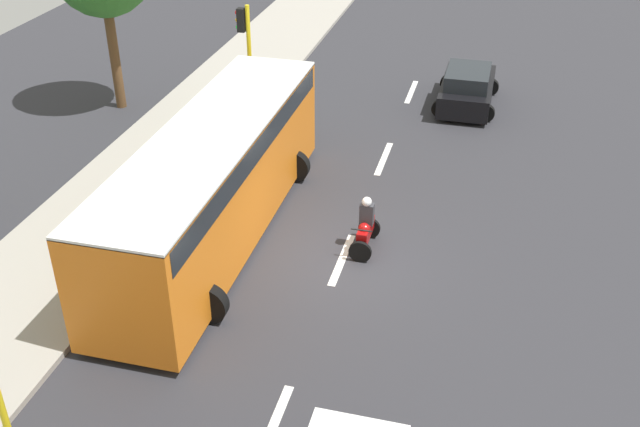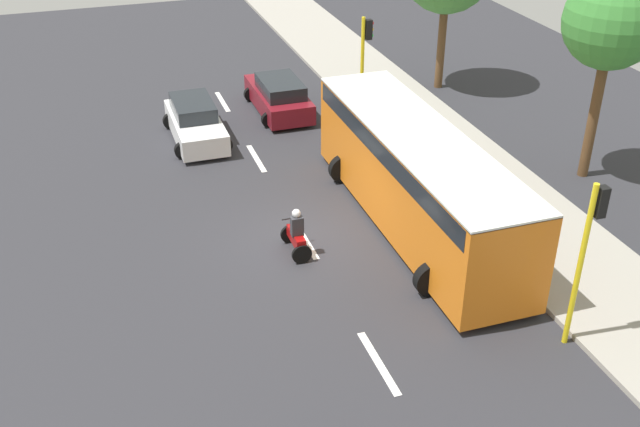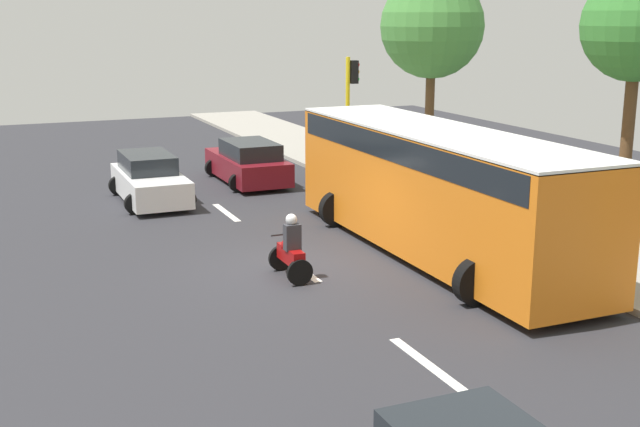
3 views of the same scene
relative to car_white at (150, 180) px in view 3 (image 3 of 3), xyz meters
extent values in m
cube|color=#2D2D33|center=(1.80, -8.43, -0.76)|extent=(40.00, 60.00, 0.10)
cube|color=#9E998E|center=(8.80, -8.43, -0.64)|extent=(4.00, 60.00, 0.15)
cube|color=white|center=(1.80, -14.43, -0.71)|extent=(0.20, 2.40, 0.01)
cube|color=white|center=(1.80, -8.43, -0.71)|extent=(0.20, 2.40, 0.01)
cube|color=white|center=(1.80, -2.43, -0.71)|extent=(0.20, 2.40, 0.01)
cube|color=white|center=(1.80, 3.57, -0.71)|extent=(0.20, 2.40, 0.01)
cube|color=white|center=(0.00, -0.08, -0.15)|extent=(1.77, 4.42, 0.80)
cube|color=#1E2328|center=(0.00, 0.27, 0.53)|extent=(1.49, 2.48, 0.56)
cylinder|color=black|center=(0.77, -1.54, -0.39)|extent=(0.64, 0.22, 0.64)
cylinder|color=black|center=(-0.77, -1.54, -0.39)|extent=(0.64, 0.22, 0.64)
cylinder|color=black|center=(0.77, 1.38, -0.39)|extent=(0.64, 0.22, 0.64)
cylinder|color=black|center=(-0.77, 1.38, -0.39)|extent=(0.64, 0.22, 0.64)
cube|color=maroon|center=(3.85, 1.74, -0.15)|extent=(1.86, 4.55, 0.80)
cube|color=#1E2328|center=(3.85, 1.37, 0.53)|extent=(1.57, 2.55, 0.56)
cylinder|color=black|center=(3.03, 3.24, -0.39)|extent=(0.64, 0.22, 0.64)
cylinder|color=black|center=(4.67, 3.24, -0.39)|extent=(0.64, 0.22, 0.64)
cylinder|color=black|center=(3.03, 0.24, -0.39)|extent=(0.64, 0.22, 0.64)
cylinder|color=black|center=(4.67, 0.24, -0.39)|extent=(0.64, 0.22, 0.64)
cube|color=orange|center=(5.32, -8.73, 0.94)|extent=(2.50, 11.00, 2.90)
cube|color=black|center=(5.32, -8.73, 2.04)|extent=(2.52, 10.56, 0.60)
cube|color=white|center=(5.32, -8.73, 2.41)|extent=(2.50, 11.00, 0.08)
cylinder|color=black|center=(4.22, -5.21, -0.21)|extent=(1.00, 0.30, 1.00)
cylinder|color=black|center=(6.42, -5.21, -0.21)|extent=(1.00, 0.30, 1.00)
cylinder|color=black|center=(4.22, -12.25, -0.21)|extent=(1.00, 0.30, 1.00)
cylinder|color=black|center=(6.42, -12.25, -0.21)|extent=(1.00, 0.30, 1.00)
cylinder|color=black|center=(1.33, -8.47, -0.41)|extent=(0.60, 0.10, 0.60)
cylinder|color=black|center=(1.33, -9.67, -0.41)|extent=(0.60, 0.10, 0.60)
cube|color=#990C0C|center=(1.33, -9.12, -0.16)|extent=(0.28, 1.10, 0.36)
sphere|color=#990C0C|center=(1.33, -8.92, 0.02)|extent=(0.32, 0.32, 0.32)
cylinder|color=black|center=(1.33, -8.57, 0.19)|extent=(0.55, 0.04, 0.04)
cube|color=#333338|center=(1.33, -9.22, 0.29)|extent=(0.36, 0.24, 0.60)
sphere|color=silver|center=(1.33, -9.17, 0.69)|extent=(0.26, 0.26, 0.26)
cylinder|color=#3F3F3F|center=(7.76, -1.39, -0.14)|extent=(0.16, 0.16, 0.85)
cylinder|color=#3F3F3F|center=(7.96, -1.39, -0.14)|extent=(0.16, 0.16, 0.85)
cube|color=#2659B2|center=(7.86, -1.39, 0.59)|extent=(0.40, 0.24, 0.60)
sphere|color=tan|center=(7.86, -1.39, 1.02)|extent=(0.22, 0.22, 0.22)
cylinder|color=yellow|center=(6.55, -0.92, 1.54)|extent=(0.14, 0.14, 4.50)
cube|color=black|center=(6.77, -0.92, 3.29)|extent=(0.24, 0.24, 0.76)
sphere|color=red|center=(6.89, -0.92, 3.53)|extent=(0.16, 0.16, 0.16)
sphere|color=#F2A50C|center=(6.89, -0.92, 3.29)|extent=(0.16, 0.16, 0.16)
sphere|color=green|center=(6.89, -0.92, 3.05)|extent=(0.16, 0.16, 0.16)
cylinder|color=brown|center=(12.54, -7.44, 1.51)|extent=(0.36, 0.36, 4.44)
sphere|color=#387F33|center=(12.54, -7.44, 4.84)|extent=(3.18, 3.18, 3.18)
cylinder|color=brown|center=(11.59, 2.25, 1.29)|extent=(0.36, 0.36, 4.01)
sphere|color=#478C3D|center=(11.59, 2.25, 4.70)|extent=(4.01, 4.01, 4.01)
camera|label=1|loc=(-1.72, 7.35, 10.40)|focal=42.21mm
camera|label=2|loc=(-4.02, -27.33, 11.62)|focal=42.44mm
camera|label=3|loc=(-5.04, -25.76, 5.18)|focal=45.93mm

